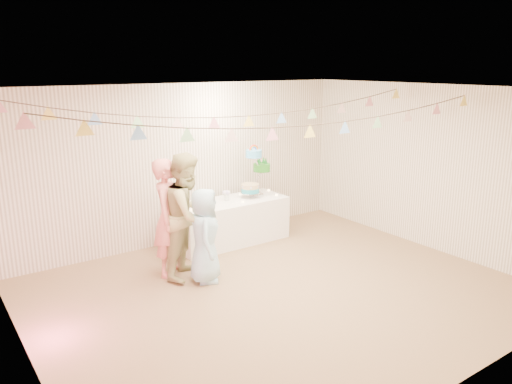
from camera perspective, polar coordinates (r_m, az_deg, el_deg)
floor at (r=6.66m, az=2.62°, el=-11.30°), size 6.00×6.00×0.00m
ceiling at (r=6.01m, az=2.91°, el=11.64°), size 6.00×6.00×0.00m
back_wall at (r=8.27m, az=-7.97°, el=3.21°), size 6.00×6.00×0.00m
front_wall at (r=4.60m, az=22.40°, el=-6.95°), size 6.00×6.00×0.00m
left_wall at (r=5.03m, az=-25.43°, el=-5.47°), size 5.00×5.00×0.00m
right_wall at (r=8.35m, az=19.23°, el=2.65°), size 5.00×5.00×0.00m
table at (r=8.30m, az=-2.93°, el=-3.37°), size 1.90×0.76×0.71m
cake_stand at (r=8.43m, az=-0.02°, el=2.58°), size 0.73×0.43×0.82m
cake_bottom at (r=8.37m, az=-0.62°, el=0.22°), size 0.31×0.31×0.15m
cake_middle at (r=8.61m, az=0.61°, el=2.48°), size 0.27×0.27×0.22m
cake_top_tier at (r=8.33m, az=-0.24°, el=3.96°), size 0.25×0.25×0.19m
platter at (r=7.88m, az=-6.03°, el=-1.34°), size 0.32×0.32×0.02m
posy at (r=8.18m, az=-3.40°, el=-0.14°), size 0.15×0.15×0.17m
person_adult_a at (r=7.02m, az=-9.97°, el=-2.87°), size 0.70×0.72×1.66m
person_adult_b at (r=6.92m, az=-7.78°, el=-2.65°), size 1.08×1.05×1.75m
person_child at (r=6.77m, az=-5.89°, el=-4.97°), size 0.66×0.76×1.30m
bunting_back at (r=6.92m, az=-2.83°, el=9.94°), size 5.60×1.10×0.40m
bunting_front at (r=5.87m, az=4.09°, el=8.81°), size 5.60×0.90×0.36m
tealight_0 at (r=7.68m, az=-7.41°, el=-2.05°), size 0.04×0.04×0.03m
tealight_1 at (r=8.17m, az=-5.71°, el=-1.00°), size 0.04×0.04×0.03m
tealight_2 at (r=8.06m, az=-1.52°, el=-1.13°), size 0.04×0.04×0.03m
tealight_3 at (r=8.55m, az=-1.77°, el=-0.22°), size 0.04×0.04×0.03m
tealight_4 at (r=8.50m, az=2.36°, el=-0.32°), size 0.04×0.04×0.03m
tealight_5 at (r=8.80m, az=1.47°, el=0.21°), size 0.04×0.04×0.03m
tealight_6 at (r=8.11m, az=-6.57°, el=-1.14°), size 0.04×0.04×0.03m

